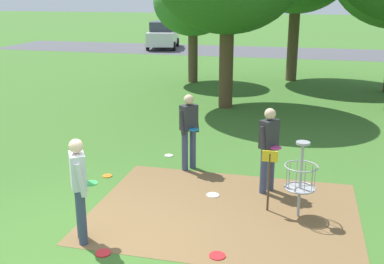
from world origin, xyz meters
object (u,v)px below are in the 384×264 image
(player_waiting_right, at_px, (79,185))
(frisbee_far_right, at_px, (213,195))
(tree_near_left, at_px, (193,2))
(player_waiting_left, at_px, (269,145))
(frisbee_far_left, at_px, (169,156))
(parked_car_leftmost, at_px, (163,35))
(frisbee_mid_grass, at_px, (107,176))
(disc_golf_basket, at_px, (297,176))
(frisbee_scattered_a, at_px, (103,253))
(frisbee_near_basket, at_px, (217,256))
(player_throwing, at_px, (189,128))

(player_waiting_right, bearing_deg, frisbee_far_right, 52.37)
(tree_near_left, bearing_deg, player_waiting_left, -69.22)
(frisbee_far_left, distance_m, parked_car_leftmost, 22.43)
(tree_near_left, relative_size, parked_car_leftmost, 1.08)
(player_waiting_left, height_order, frisbee_mid_grass, player_waiting_left)
(player_waiting_left, height_order, frisbee_far_left, player_waiting_left)
(player_waiting_right, bearing_deg, disc_golf_basket, 27.46)
(player_waiting_right, relative_size, parked_car_leftmost, 0.38)
(disc_golf_basket, height_order, player_waiting_left, player_waiting_left)
(player_waiting_left, height_order, parked_car_leftmost, parked_car_leftmost)
(frisbee_far_left, distance_m, tree_near_left, 10.28)
(frisbee_mid_grass, height_order, frisbee_far_left, same)
(frisbee_scattered_a, height_order, tree_near_left, tree_near_left)
(player_waiting_right, bearing_deg, frisbee_mid_grass, 105.58)
(frisbee_mid_grass, height_order, parked_car_leftmost, parked_car_leftmost)
(frisbee_far_left, xyz_separation_m, frisbee_far_right, (1.49, -2.01, 0.00))
(tree_near_left, height_order, parked_car_leftmost, tree_near_left)
(parked_car_leftmost, bearing_deg, player_waiting_right, -75.64)
(frisbee_near_basket, height_order, tree_near_left, tree_near_left)
(frisbee_far_right, bearing_deg, frisbee_far_left, 126.67)
(player_waiting_right, height_order, frisbee_scattered_a, player_waiting_right)
(player_waiting_right, xyz_separation_m, frisbee_far_left, (0.19, 4.19, -0.96))
(parked_car_leftmost, bearing_deg, frisbee_scattered_a, -74.81)
(frisbee_near_basket, height_order, frisbee_far_left, same)
(player_waiting_left, bearing_deg, parked_car_leftmost, 111.94)
(player_waiting_right, xyz_separation_m, frisbee_mid_grass, (-0.73, 2.62, -0.96))
(player_throwing, relative_size, player_waiting_right, 1.00)
(disc_golf_basket, height_order, frisbee_mid_grass, disc_golf_basket)
(tree_near_left, bearing_deg, frisbee_scattered_a, -81.88)
(frisbee_mid_grass, height_order, frisbee_scattered_a, same)
(player_throwing, xyz_separation_m, player_waiting_right, (-0.88, -3.46, 0.00))
(frisbee_scattered_a, bearing_deg, frisbee_mid_grass, 112.51)
(frisbee_scattered_a, relative_size, tree_near_left, 0.05)
(frisbee_scattered_a, distance_m, tree_near_left, 14.58)
(player_waiting_right, bearing_deg, parked_car_leftmost, 104.36)
(player_throwing, height_order, tree_near_left, tree_near_left)
(player_waiting_left, relative_size, parked_car_leftmost, 0.38)
(disc_golf_basket, bearing_deg, tree_near_left, 111.71)
(player_throwing, relative_size, player_waiting_left, 1.00)
(player_throwing, bearing_deg, frisbee_far_right, -57.83)
(frisbee_mid_grass, xyz_separation_m, parked_car_leftmost, (-5.82, 22.95, 0.91))
(frisbee_mid_grass, bearing_deg, frisbee_far_left, 59.57)
(frisbee_mid_grass, xyz_separation_m, tree_near_left, (-0.80, 11.13, 3.38))
(player_waiting_left, distance_m, frisbee_far_left, 3.09)
(frisbee_far_left, bearing_deg, parked_car_leftmost, 107.49)
(disc_golf_basket, xyz_separation_m, frisbee_near_basket, (-1.09, -1.65, -0.74))
(frisbee_far_right, bearing_deg, frisbee_scattered_a, -116.04)
(player_throwing, bearing_deg, frisbee_scattered_a, -96.18)
(disc_golf_basket, xyz_separation_m, frisbee_far_right, (-1.58, 0.49, -0.74))
(tree_near_left, bearing_deg, frisbee_near_basket, -74.85)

